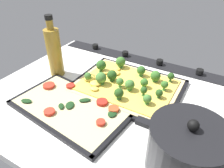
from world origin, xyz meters
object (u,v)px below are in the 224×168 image
(cooking_pot, at_px, (186,150))
(baking_tray_back, at_px, (70,108))
(baking_tray_front, at_px, (127,88))
(oil_bottle, at_px, (54,51))
(veggie_pizza_back, at_px, (71,106))
(broccoli_pizza, at_px, (125,83))

(cooking_pot, bearing_deg, baking_tray_back, -5.72)
(baking_tray_front, distance_m, cooking_pot, 0.34)
(oil_bottle, bearing_deg, veggie_pizza_back, 141.98)
(baking_tray_back, bearing_deg, broccoli_pizza, -116.55)
(broccoli_pizza, height_order, oil_bottle, oil_bottle)
(broccoli_pizza, xyz_separation_m, baking_tray_back, (0.10, 0.19, -0.02))
(veggie_pizza_back, height_order, cooking_pot, cooking_pot)
(cooking_pot, bearing_deg, oil_bottle, -18.57)
(cooking_pot, bearing_deg, baking_tray_front, -41.83)
(broccoli_pizza, relative_size, oil_bottle, 1.50)
(veggie_pizza_back, height_order, oil_bottle, oil_bottle)
(cooking_pot, relative_size, oil_bottle, 1.02)
(baking_tray_front, height_order, broccoli_pizza, broccoli_pizza)
(broccoli_pizza, distance_m, veggie_pizza_back, 0.21)
(baking_tray_front, distance_m, broccoli_pizza, 0.02)
(baking_tray_front, bearing_deg, cooking_pot, 138.17)
(baking_tray_back, height_order, cooking_pot, cooking_pot)
(baking_tray_back, relative_size, cooking_pot, 1.63)
(baking_tray_front, bearing_deg, broccoli_pizza, -16.86)
(baking_tray_back, xyz_separation_m, cooking_pot, (-0.36, 0.04, 0.06))
(baking_tray_front, xyz_separation_m, oil_bottle, (0.29, 0.05, 0.09))
(baking_tray_front, relative_size, oil_bottle, 1.60)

